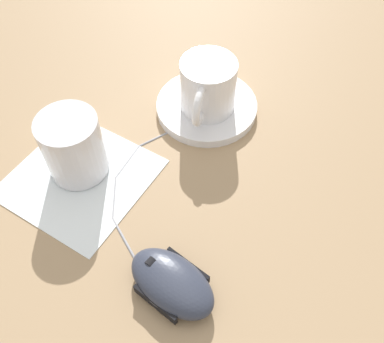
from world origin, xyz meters
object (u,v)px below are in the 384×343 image
Objects in this scene: computer_mouse at (172,283)px; drinking_glass at (73,146)px; coffee_cup at (208,87)px; saucer at (207,107)px.

drinking_glass is at bearing 82.02° from computer_mouse.
coffee_cup is 0.26m from computer_mouse.
computer_mouse is at bearing -144.40° from saucer.
drinking_glass is at bearing 165.59° from coffee_cup.
saucer is at bearing 43.31° from coffee_cup.
saucer is 1.33× the size of computer_mouse.
computer_mouse is 1.26× the size of drinking_glass.
saucer is 1.68× the size of drinking_glass.
computer_mouse is (-0.21, -0.15, -0.03)m from coffee_cup.
coffee_cup is 0.19m from drinking_glass.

